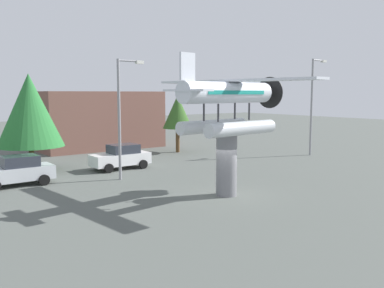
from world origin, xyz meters
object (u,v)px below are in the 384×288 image
at_px(floatplane_monument, 229,102).
at_px(car_mid_white, 121,157).
at_px(display_pedestal, 226,165).
at_px(streetlight_primary, 122,110).
at_px(tree_east, 30,110).
at_px(tree_center_back, 178,112).
at_px(storefront_building, 100,120).
at_px(streetlight_secondary, 313,100).
at_px(car_near_silver, 17,171).

xyz_separation_m(floatplane_monument, car_mid_white, (-0.82, 10.46, -4.08)).
height_order(display_pedestal, streetlight_primary, streetlight_primary).
xyz_separation_m(tree_east, tree_center_back, (13.51, 1.34, -0.53)).
relative_size(storefront_building, tree_east, 1.74).
bearing_deg(floatplane_monument, car_mid_white, 88.42).
relative_size(streetlight_secondary, tree_east, 1.23).
bearing_deg(streetlight_primary, car_mid_white, 64.14).
xyz_separation_m(streetlight_secondary, storefront_building, (-12.83, 15.45, -2.03)).
relative_size(streetlight_primary, tree_east, 1.11).
distance_m(floatplane_monument, car_mid_white, 11.26).
height_order(streetlight_secondary, tree_center_back, streetlight_secondary).
bearing_deg(display_pedestal, car_near_silver, 131.50).
relative_size(floatplane_monument, car_mid_white, 2.49).
xyz_separation_m(car_near_silver, tree_center_back, (15.72, 5.83, 2.81)).
bearing_deg(display_pedestal, car_mid_white, 93.78).
relative_size(car_mid_white, tree_east, 0.62).
bearing_deg(car_near_silver, display_pedestal, 131.50).
height_order(display_pedestal, tree_center_back, tree_center_back).
height_order(car_near_silver, streetlight_primary, streetlight_primary).
relative_size(car_mid_white, storefront_building, 0.36).
distance_m(display_pedestal, streetlight_primary, 7.98).
relative_size(car_near_silver, storefront_building, 0.36).
relative_size(car_near_silver, tree_center_back, 0.80).
height_order(floatplane_monument, tree_east, floatplane_monument).
bearing_deg(car_near_silver, car_mid_white, -170.62).
xyz_separation_m(floatplane_monument, tree_center_back, (7.42, 15.05, -1.27)).
bearing_deg(tree_center_back, streetlight_primary, -141.19).
bearing_deg(streetlight_secondary, tree_east, 161.85).
distance_m(streetlight_primary, streetlight_secondary, 18.27).
distance_m(streetlight_primary, storefront_building, 15.90).
bearing_deg(streetlight_secondary, car_near_silver, 173.63).
distance_m(car_mid_white, streetlight_primary, 5.10).
distance_m(streetlight_secondary, tree_center_back, 12.02).
distance_m(floatplane_monument, streetlight_secondary, 17.11).
xyz_separation_m(floatplane_monument, streetlight_secondary, (15.82, 6.53, -0.14)).
bearing_deg(display_pedestal, tree_east, 113.48).
xyz_separation_m(car_mid_white, streetlight_primary, (-1.62, -3.34, 3.49)).
bearing_deg(car_mid_white, streetlight_primary, 64.14).
bearing_deg(tree_east, storefront_building, 42.30).
distance_m(car_mid_white, tree_east, 7.04).
relative_size(car_mid_white, streetlight_primary, 0.56).
xyz_separation_m(car_near_silver, car_mid_white, (7.48, 1.24, 0.00)).
distance_m(streetlight_primary, tree_center_back, 12.67).
height_order(storefront_building, tree_east, tree_east).
bearing_deg(storefront_building, car_mid_white, -108.32).
xyz_separation_m(storefront_building, tree_east, (-9.09, -8.27, 1.43)).
relative_size(car_near_silver, streetlight_primary, 0.56).
relative_size(streetlight_primary, tree_center_back, 1.43).
bearing_deg(storefront_building, car_near_silver, -131.53).
height_order(car_mid_white, tree_east, tree_east).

